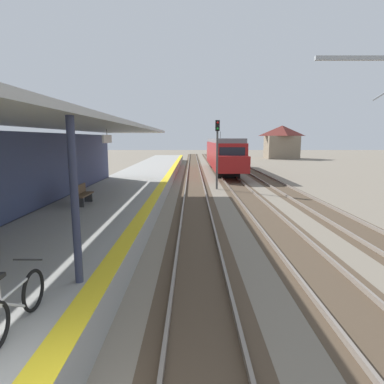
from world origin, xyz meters
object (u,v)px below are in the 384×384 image
(bicycle_beside_commuter, at_px, (16,305))
(distant_trackside_house, at_px, (282,141))
(rail_signal_post, at_px, (218,147))
(platform_bench, at_px, (83,194))
(approaching_train, at_px, (224,153))

(bicycle_beside_commuter, distance_m, distant_trackside_house, 62.47)
(rail_signal_post, height_order, distant_trackside_house, distant_trackside_house)
(platform_bench, height_order, distant_trackside_house, distant_trackside_house)
(distant_trackside_house, bearing_deg, approaching_train, -118.28)
(approaching_train, bearing_deg, bicycle_beside_commuter, -100.84)
(approaching_train, bearing_deg, platform_bench, -110.05)
(approaching_train, height_order, bicycle_beside_commuter, approaching_train)
(distant_trackside_house, bearing_deg, bicycle_beside_commuter, -108.95)
(rail_signal_post, xyz_separation_m, distant_trackside_house, (15.65, 39.17, 0.14))
(bicycle_beside_commuter, bearing_deg, distant_trackside_house, 71.05)
(bicycle_beside_commuter, xyz_separation_m, rail_signal_post, (4.63, 19.88, 1.90))
(bicycle_beside_commuter, relative_size, rail_signal_post, 0.35)
(rail_signal_post, bearing_deg, approaching_train, 82.62)
(approaching_train, xyz_separation_m, rail_signal_post, (-1.72, -13.27, 1.02))
(rail_signal_post, bearing_deg, platform_bench, -123.84)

